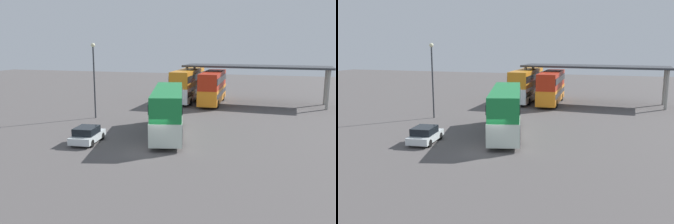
# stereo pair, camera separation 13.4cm
# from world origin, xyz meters

# --- Properties ---
(ground_plane) EXTENTS (140.00, 140.00, 0.00)m
(ground_plane) POSITION_xyz_m (0.00, 0.00, 0.00)
(ground_plane) COLOR #524E4D
(double_decker_main) EXTENTS (5.17, 11.51, 4.04)m
(double_decker_main) POSITION_xyz_m (-0.32, 4.88, 2.22)
(double_decker_main) COLOR silver
(double_decker_main) RESTS_ON ground_plane
(parked_hatchback) EXTENTS (2.13, 3.83, 1.35)m
(parked_hatchback) POSITION_xyz_m (-5.76, 0.30, 0.67)
(parked_hatchback) COLOR silver
(parked_hatchback) RESTS_ON ground_plane
(double_decker_near_canopy) EXTENTS (2.57, 11.08, 4.39)m
(double_decker_near_canopy) POSITION_xyz_m (-2.91, 23.65, 2.40)
(double_decker_near_canopy) COLOR white
(double_decker_near_canopy) RESTS_ON ground_plane
(double_decker_mid_row) EXTENTS (2.69, 10.22, 4.28)m
(double_decker_mid_row) POSITION_xyz_m (0.75, 22.37, 2.34)
(double_decker_mid_row) COLOR orange
(double_decker_mid_row) RESTS_ON ground_plane
(depot_canopy) EXTENTS (19.21, 6.06, 5.05)m
(depot_canopy) POSITION_xyz_m (6.09, 24.28, 4.69)
(depot_canopy) COLOR #33353A
(depot_canopy) RESTS_ON ground_plane
(lamppost_tall) EXTENTS (0.44, 0.44, 7.96)m
(lamppost_tall) POSITION_xyz_m (-9.83, 9.48, 5.00)
(lamppost_tall) COLOR #33353A
(lamppost_tall) RESTS_ON ground_plane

